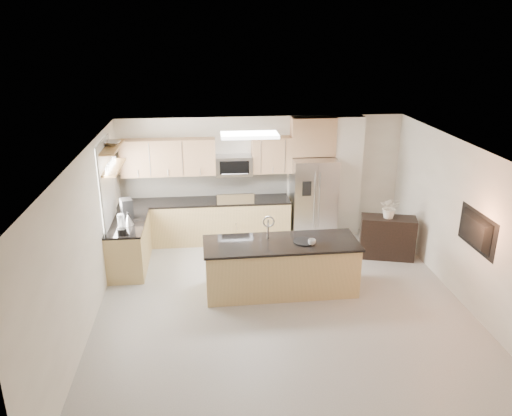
{
  "coord_description": "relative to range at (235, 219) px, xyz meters",
  "views": [
    {
      "loc": [
        -1.16,
        -6.98,
        4.35
      ],
      "look_at": [
        -0.32,
        1.3,
        1.31
      ],
      "focal_mm": 35.0,
      "sensor_mm": 36.0,
      "label": 1
    }
  ],
  "objects": [
    {
      "name": "floor",
      "position": [
        0.6,
        -2.92,
        -0.47
      ],
      "size": [
        6.5,
        6.5,
        0.0
      ],
      "primitive_type": "plane",
      "color": "#B0ADA8",
      "rests_on": "ground"
    },
    {
      "name": "wall_front",
      "position": [
        0.6,
        -6.17,
        0.83
      ],
      "size": [
        6.0,
        0.02,
        2.6
      ],
      "primitive_type": "cube",
      "color": "silver",
      "rests_on": "floor"
    },
    {
      "name": "credenza",
      "position": [
        2.94,
        -1.15,
        -0.05
      ],
      "size": [
        1.13,
        0.7,
        0.84
      ],
      "primitive_type": "cube",
      "rotation": [
        0.0,
        0.0,
        -0.26
      ],
      "color": "black",
      "rests_on": "floor"
    },
    {
      "name": "microwave",
      "position": [
        0.0,
        0.12,
        1.16
      ],
      "size": [
        0.76,
        0.4,
        0.4
      ],
      "color": "#B1B1B4",
      "rests_on": "upper_cabinets"
    },
    {
      "name": "blender",
      "position": [
        -2.07,
        -1.66,
        0.61
      ],
      "size": [
        0.16,
        0.16,
        0.38
      ],
      "color": "black",
      "rests_on": "left_counter"
    },
    {
      "name": "window",
      "position": [
        -2.38,
        -1.07,
        1.18
      ],
      "size": [
        0.04,
        1.15,
        1.65
      ],
      "color": "white",
      "rests_on": "wall_left"
    },
    {
      "name": "upper_cabinets",
      "position": [
        -0.7,
        0.16,
        1.35
      ],
      "size": [
        3.5,
        0.33,
        0.75
      ],
      "color": "tan",
      "rests_on": "wall_back"
    },
    {
      "name": "range",
      "position": [
        0.0,
        0.0,
        0.0
      ],
      "size": [
        0.76,
        0.64,
        1.14
      ],
      "color": "black",
      "rests_on": "floor"
    },
    {
      "name": "television",
      "position": [
        3.51,
        -3.12,
        0.88
      ],
      "size": [
        0.14,
        1.08,
        0.62
      ],
      "primitive_type": "imported",
      "rotation": [
        0.0,
        0.0,
        1.57
      ],
      "color": "black",
      "rests_on": "wall_right"
    },
    {
      "name": "wall_back",
      "position": [
        0.6,
        0.33,
        0.83
      ],
      "size": [
        6.0,
        0.02,
        2.6
      ],
      "primitive_type": "cube",
      "color": "silver",
      "rests_on": "floor"
    },
    {
      "name": "shelf_upper",
      "position": [
        -2.25,
        -0.97,
        1.85
      ],
      "size": [
        0.3,
        1.2,
        0.04
      ],
      "primitive_type": "cube",
      "color": "olive",
      "rests_on": "wall_left"
    },
    {
      "name": "ceiling",
      "position": [
        0.6,
        -2.92,
        2.13
      ],
      "size": [
        6.0,
        6.5,
        0.02
      ],
      "primitive_type": "cube",
      "color": "white",
      "rests_on": "wall_back"
    },
    {
      "name": "bowl",
      "position": [
        -2.25,
        -0.9,
        1.91
      ],
      "size": [
        0.5,
        0.5,
        0.1
      ],
      "primitive_type": "imported",
      "rotation": [
        0.0,
        0.0,
        -0.28
      ],
      "color": "#B1B1B4",
      "rests_on": "shelf_upper"
    },
    {
      "name": "kettle",
      "position": [
        -2.03,
        -1.22,
        0.55
      ],
      "size": [
        0.19,
        0.19,
        0.24
      ],
      "color": "#B1B1B4",
      "rests_on": "left_counter"
    },
    {
      "name": "wall_right",
      "position": [
        3.6,
        -2.92,
        0.83
      ],
      "size": [
        0.02,
        6.5,
        2.6
      ],
      "primitive_type": "cube",
      "color": "silver",
      "rests_on": "floor"
    },
    {
      "name": "refrigerator",
      "position": [
        1.66,
        -0.05,
        0.42
      ],
      "size": [
        0.92,
        0.78,
        1.78
      ],
      "color": "#B1B1B4",
      "rests_on": "floor"
    },
    {
      "name": "ceiling_fixture",
      "position": [
        0.2,
        -1.32,
        2.09
      ],
      "size": [
        1.0,
        0.5,
        0.06
      ],
      "primitive_type": "cube",
      "color": "white",
      "rests_on": "ceiling"
    },
    {
      "name": "platter",
      "position": [
        1.04,
        -2.29,
        0.45
      ],
      "size": [
        0.44,
        0.44,
        0.02
      ],
      "primitive_type": "cylinder",
      "rotation": [
        0.0,
        0.0,
        0.19
      ],
      "color": "black",
      "rests_on": "island"
    },
    {
      "name": "left_counter",
      "position": [
        -2.07,
        -1.07,
        -0.01
      ],
      "size": [
        0.66,
        1.5,
        0.92
      ],
      "color": "tan",
      "rests_on": "floor"
    },
    {
      "name": "partition_column",
      "position": [
        2.42,
        0.18,
        0.83
      ],
      "size": [
        0.6,
        0.3,
        2.6
      ],
      "primitive_type": "cube",
      "color": "silver",
      "rests_on": "floor"
    },
    {
      "name": "flower_vase",
      "position": [
        2.94,
        -1.16,
        0.69
      ],
      "size": [
        0.71,
        0.66,
        0.64
      ],
      "primitive_type": "imported",
      "rotation": [
        0.0,
        0.0,
        -0.34
      ],
      "color": "white",
      "rests_on": "credenza"
    },
    {
      "name": "wall_left",
      "position": [
        -2.4,
        -2.92,
        0.83
      ],
      "size": [
        0.02,
        6.5,
        2.6
      ],
      "primitive_type": "cube",
      "color": "silver",
      "rests_on": "floor"
    },
    {
      "name": "cup",
      "position": [
        1.14,
        -2.42,
        0.49
      ],
      "size": [
        0.17,
        0.17,
        0.1
      ],
      "primitive_type": "imported",
      "rotation": [
        0.0,
        0.0,
        -0.35
      ],
      "color": "silver",
      "rests_on": "island"
    },
    {
      "name": "shelf_lower",
      "position": [
        -2.25,
        -0.97,
        1.48
      ],
      "size": [
        0.3,
        1.2,
        0.04
      ],
      "primitive_type": "cube",
      "color": "olive",
      "rests_on": "wall_left"
    },
    {
      "name": "back_counter",
      "position": [
        -0.63,
        0.01,
        -0.0
      ],
      "size": [
        3.55,
        0.66,
        1.44
      ],
      "color": "tan",
      "rests_on": "floor"
    },
    {
      "name": "island",
      "position": [
        0.65,
        -2.26,
        -0.01
      ],
      "size": [
        2.65,
        0.99,
        1.33
      ],
      "rotation": [
        0.0,
        0.0,
        0.02
      ],
      "color": "tan",
      "rests_on": "floor"
    },
    {
      "name": "coffee_maker",
      "position": [
        -2.09,
        -0.87,
        0.63
      ],
      "size": [
        0.27,
        0.3,
        0.38
      ],
      "color": "black",
      "rests_on": "left_counter"
    }
  ]
}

